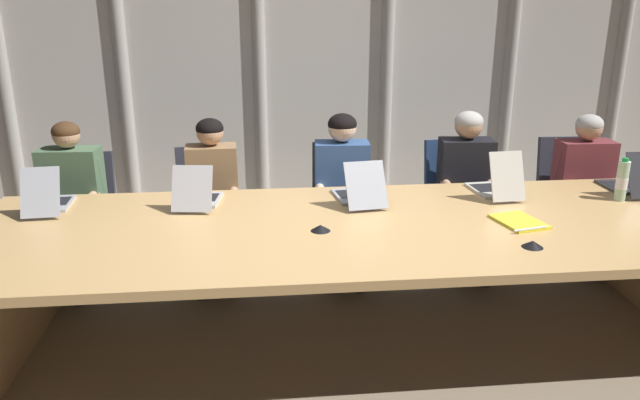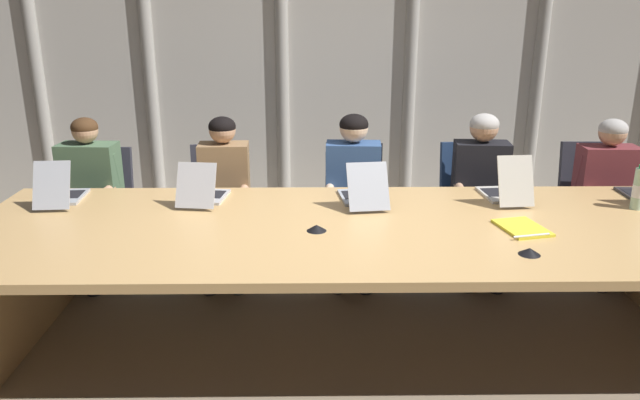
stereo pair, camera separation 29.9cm
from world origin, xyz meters
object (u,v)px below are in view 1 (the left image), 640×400
Objects in this scene: laptop_left_mid at (198,196)px; person_left_end at (70,197)px; laptop_right_end at (629,183)px; laptop_left_end at (49,200)px; conference_mic_middle at (320,228)px; office_chair_left_end at (84,233)px; person_center at (342,186)px; person_left_mid at (213,193)px; person_right_end at (587,182)px; laptop_center at (358,192)px; office_chair_center at (340,223)px; water_bottle_primary at (622,181)px; office_chair_left_mid at (211,227)px; person_right_mid at (467,182)px; office_chair_right_mid at (457,218)px; office_chair_right_end at (568,214)px; laptop_right_mid at (495,186)px; spiral_notepad at (519,222)px; conference_mic_left_side at (533,244)px.

person_left_end is at bearing 67.72° from laptop_left_mid.
laptop_left_end is at bearing 90.54° from laptop_right_end.
laptop_left_mid reaches higher than conference_mic_middle.
office_chair_left_end is 0.75× the size of person_center.
conference_mic_middle is at bearing 29.36° from person_left_mid.
person_left_mid is at bearing 80.15° from office_chair_left_end.
person_right_end reaches higher than laptop_right_end.
laptop_center reaches higher than laptop_left_mid.
laptop_right_end is 1.92m from person_center.
water_bottle_primary reaches higher than office_chair_center.
person_center is 4.35× the size of water_bottle_primary.
person_right_end is at bearing 77.24° from office_chair_left_mid.
office_chair_left_end is 3.28× the size of water_bottle_primary.
person_center is at bearing -84.77° from person_right_mid.
office_chair_right_end is at bearing 84.67° from office_chair_right_mid.
office_chair_center is at bearing 97.86° from person_left_end.
person_right_end reaches higher than office_chair_left_mid.
laptop_left_mid is 0.96× the size of laptop_right_mid.
laptop_left_end is at bearing 156.24° from spiral_notepad.
person_right_end is (2.84, -0.15, 0.32)m from office_chair_left_mid.
person_left_mid reaches higher than office_chair_left_end.
office_chair_left_mid is (0.01, 0.68, -0.46)m from laptop_left_mid.
conference_mic_left_side is at bearing -35.28° from person_right_end.
person_left_end reaches higher than office_chair_center.
office_chair_right_end is 0.80× the size of person_left_end.
office_chair_left_mid is 2.86m from person_right_end.
person_right_mid reaches higher than office_chair_right_mid.
person_left_end reaches higher than laptop_right_end.
laptop_left_end is 0.89m from laptop_left_mid.
person_center reaches higher than laptop_right_end.
person_left_mid reaches higher than laptop_right_mid.
office_chair_right_mid is (-0.00, 0.67, -0.47)m from laptop_right_mid.
conference_mic_left_side is (-0.89, -0.69, -0.11)m from water_bottle_primary.
conference_mic_left_side is (2.68, -1.56, 0.43)m from office_chair_left_end.
office_chair_left_mid is at bearing 102.50° from person_left_end.
laptop_center reaches higher than office_chair_center.
laptop_center is at bearing -84.51° from laptop_left_mid.
office_chair_right_mid reaches higher than spiral_notepad.
laptop_center is 0.53× the size of office_chair_right_mid.
laptop_center is 0.53× the size of office_chair_left_mid.
person_center is (-0.93, 0.52, -0.13)m from laptop_right_mid.
person_left_end is at bearing 168.71° from water_bottle_primary.
laptop_left_end reaches higher than office_chair_left_end.
laptop_right_end is 4.16× the size of conference_mic_middle.
person_left_end is at bearing -92.23° from office_chair_right_mid.
person_center is (-0.02, 0.56, -0.12)m from laptop_center.
laptop_left_end is 1.22m from office_chair_left_mid.
laptop_left_mid is 0.48× the size of office_chair_center.
laptop_right_end is 2.93m from office_chair_left_mid.
office_chair_left_end is 0.77× the size of person_left_end.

